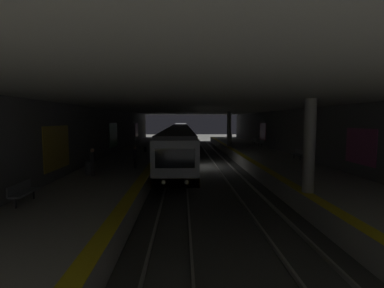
# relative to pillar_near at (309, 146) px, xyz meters

# --- Properties ---
(ground_plane) EXTENTS (120.00, 120.00, 0.00)m
(ground_plane) POSITION_rel_pillar_near_xyz_m (13.73, 4.35, -3.33)
(ground_plane) COLOR #42423F
(track_left) EXTENTS (60.00, 1.53, 0.16)m
(track_left) POSITION_rel_pillar_near_xyz_m (13.73, 2.15, -3.25)
(track_left) COLOR gray
(track_left) RESTS_ON ground
(track_right) EXTENTS (60.00, 1.53, 0.16)m
(track_right) POSITION_rel_pillar_near_xyz_m (13.73, 6.55, -3.25)
(track_right) COLOR gray
(track_right) RESTS_ON ground
(platform_left) EXTENTS (60.00, 5.30, 1.06)m
(platform_left) POSITION_rel_pillar_near_xyz_m (13.73, -2.20, -2.80)
(platform_left) COLOR #A8A59E
(platform_left) RESTS_ON ground
(platform_right) EXTENTS (60.00, 5.30, 1.06)m
(platform_right) POSITION_rel_pillar_near_xyz_m (13.73, 10.90, -2.80)
(platform_right) COLOR #A8A59E
(platform_right) RESTS_ON ground
(wall_left) EXTENTS (60.00, 0.56, 5.60)m
(wall_left) POSITION_rel_pillar_near_xyz_m (13.74, -5.10, -0.52)
(wall_left) COLOR slate
(wall_left) RESTS_ON ground
(wall_right) EXTENTS (60.00, 0.56, 5.60)m
(wall_right) POSITION_rel_pillar_near_xyz_m (13.75, 13.80, -0.52)
(wall_right) COLOR slate
(wall_right) RESTS_ON ground
(ceiling_slab) EXTENTS (60.00, 19.40, 0.40)m
(ceiling_slab) POSITION_rel_pillar_near_xyz_m (13.73, 4.35, 2.47)
(ceiling_slab) COLOR #ADAAA3
(ceiling_slab) RESTS_ON wall_left
(pillar_near) EXTENTS (0.56, 0.56, 4.55)m
(pillar_near) POSITION_rel_pillar_near_xyz_m (0.00, 0.00, 0.00)
(pillar_near) COLOR gray
(pillar_near) RESTS_ON platform_left
(pillar_far) EXTENTS (0.56, 0.56, 4.55)m
(pillar_far) POSITION_rel_pillar_near_xyz_m (23.57, 0.00, 0.00)
(pillar_far) COLOR gray
(pillar_far) RESTS_ON platform_left
(metro_train) EXTENTS (58.21, 2.83, 3.49)m
(metro_train) POSITION_rel_pillar_near_xyz_m (31.48, 6.55, -1.30)
(metro_train) COLOR #B7BCC6
(metro_train) RESTS_ON track_right
(bench_left_near) EXTENTS (1.70, 0.47, 0.86)m
(bench_left_near) POSITION_rel_pillar_near_xyz_m (11.27, -4.18, -1.75)
(bench_left_near) COLOR #262628
(bench_left_near) RESTS_ON platform_left
(bench_left_mid) EXTENTS (1.70, 0.47, 0.86)m
(bench_left_mid) POSITION_rel_pillar_near_xyz_m (23.26, -4.18, -1.75)
(bench_left_mid) COLOR #262628
(bench_left_mid) RESTS_ON platform_left
(bench_left_far) EXTENTS (1.70, 0.47, 0.86)m
(bench_left_far) POSITION_rel_pillar_near_xyz_m (26.84, -4.18, -1.75)
(bench_left_far) COLOR #262628
(bench_left_far) RESTS_ON platform_left
(bench_right_near) EXTENTS (1.70, 0.47, 0.86)m
(bench_right_near) POSITION_rel_pillar_near_xyz_m (-1.42, 12.88, -1.75)
(bench_right_near) COLOR #262628
(bench_right_near) RESTS_ON platform_right
(bench_right_mid) EXTENTS (1.70, 0.47, 0.86)m
(bench_right_mid) POSITION_rel_pillar_near_xyz_m (28.50, 12.88, -1.75)
(bench_right_mid) COLOR #262628
(bench_right_mid) RESTS_ON platform_right
(person_waiting_near) EXTENTS (0.60, 0.24, 1.74)m
(person_waiting_near) POSITION_rel_pillar_near_xyz_m (4.37, 11.77, -1.33)
(person_waiting_near) COLOR #3E3E3E
(person_waiting_near) RESTS_ON platform_right
(person_walking_mid) EXTENTS (0.60, 0.23, 1.65)m
(person_walking_mid) POSITION_rel_pillar_near_xyz_m (27.03, -0.87, -1.38)
(person_walking_mid) COLOR #3D3D3D
(person_walking_mid) RESTS_ON platform_left
(person_standing_far) EXTENTS (0.60, 0.22, 1.60)m
(person_standing_far) POSITION_rel_pillar_near_xyz_m (7.21, 9.61, -1.41)
(person_standing_far) COLOR #2A2A2A
(person_standing_far) RESTS_ON platform_right
(suitcase_rolling) EXTENTS (0.36, 0.21, 0.87)m
(suitcase_rolling) POSITION_rel_pillar_near_xyz_m (17.47, 10.23, -1.99)
(suitcase_rolling) COLOR black
(suitcase_rolling) RESTS_ON platform_right
(trash_bin) EXTENTS (0.44, 0.44, 0.85)m
(trash_bin) POSITION_rel_pillar_near_xyz_m (4.71, 12.15, -1.85)
(trash_bin) COLOR #595B5E
(trash_bin) RESTS_ON platform_right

